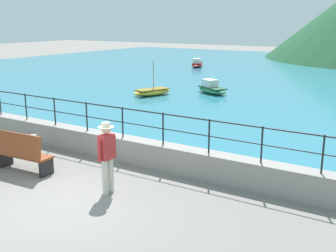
{
  "coord_description": "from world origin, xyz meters",
  "views": [
    {
      "loc": [
        6.72,
        -6.08,
        4.04
      ],
      "look_at": [
        0.55,
        3.7,
        1.1
      ],
      "focal_mm": 44.35,
      "sensor_mm": 36.0,
      "label": 1
    }
  ],
  "objects_px": {
    "bollard": "(34,143)",
    "person_walking": "(107,154)",
    "boat_0": "(212,89)",
    "bench_main": "(22,152)",
    "boat_3": "(197,64)",
    "boat_6": "(152,92)"
  },
  "relations": [
    {
      "from": "bollard",
      "to": "boat_3",
      "type": "relative_size",
      "value": 0.22
    },
    {
      "from": "bench_main",
      "to": "boat_0",
      "type": "relative_size",
      "value": 0.71
    },
    {
      "from": "bench_main",
      "to": "person_walking",
      "type": "xyz_separation_m",
      "value": [
        2.93,
        0.14,
        0.42
      ]
    },
    {
      "from": "boat_0",
      "to": "boat_3",
      "type": "height_order",
      "value": "same"
    },
    {
      "from": "bench_main",
      "to": "boat_3",
      "type": "bearing_deg",
      "value": 108.09
    },
    {
      "from": "person_walking",
      "to": "boat_0",
      "type": "bearing_deg",
      "value": 106.42
    },
    {
      "from": "person_walking",
      "to": "bollard",
      "type": "relative_size",
      "value": 3.16
    },
    {
      "from": "boat_3",
      "to": "boat_6",
      "type": "relative_size",
      "value": 1.0
    },
    {
      "from": "boat_6",
      "to": "boat_0",
      "type": "bearing_deg",
      "value": 43.38
    },
    {
      "from": "boat_0",
      "to": "bench_main",
      "type": "bearing_deg",
      "value": -85.33
    },
    {
      "from": "person_walking",
      "to": "bollard",
      "type": "distance_m",
      "value": 4.35
    },
    {
      "from": "person_walking",
      "to": "boat_3",
      "type": "distance_m",
      "value": 27.91
    },
    {
      "from": "bench_main",
      "to": "bollard",
      "type": "relative_size",
      "value": 3.12
    },
    {
      "from": "person_walking",
      "to": "boat_0",
      "type": "relative_size",
      "value": 0.71
    },
    {
      "from": "person_walking",
      "to": "boat_0",
      "type": "xyz_separation_m",
      "value": [
        -4.07,
        13.81,
        -0.65
      ]
    },
    {
      "from": "bollard",
      "to": "boat_6",
      "type": "bearing_deg",
      "value": 103.47
    },
    {
      "from": "bench_main",
      "to": "boat_0",
      "type": "bearing_deg",
      "value": 94.67
    },
    {
      "from": "boat_3",
      "to": "boat_6",
      "type": "height_order",
      "value": "boat_6"
    },
    {
      "from": "bollard",
      "to": "person_walking",
      "type": "bearing_deg",
      "value": -16.83
    },
    {
      "from": "bench_main",
      "to": "person_walking",
      "type": "distance_m",
      "value": 2.96
    },
    {
      "from": "boat_0",
      "to": "person_walking",
      "type": "bearing_deg",
      "value": -73.58
    },
    {
      "from": "bench_main",
      "to": "bollard",
      "type": "xyz_separation_m",
      "value": [
        -1.17,
        1.38,
        -0.28
      ]
    }
  ]
}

